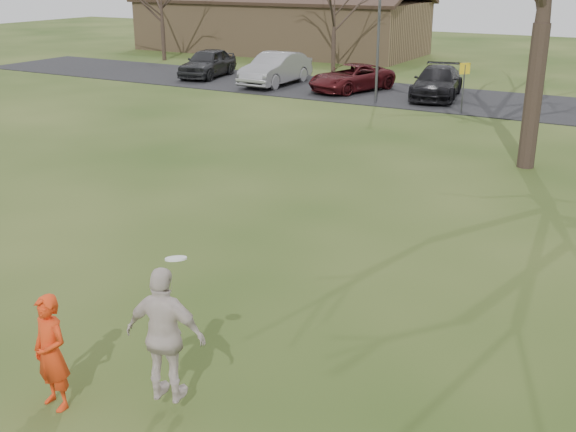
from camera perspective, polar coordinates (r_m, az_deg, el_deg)
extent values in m
plane|color=#1E380F|center=(10.05, -11.71, -14.91)|extent=(120.00, 120.00, 0.00)
cube|color=black|center=(32.08, 19.03, 8.55)|extent=(62.00, 6.50, 0.04)
imported|color=red|center=(9.90, -18.93, -10.59)|extent=(0.65, 0.47, 1.65)
imported|color=#262729|center=(38.86, -6.64, 12.42)|extent=(2.53, 4.72, 1.53)
imported|color=gray|center=(35.93, -1.02, 12.03)|extent=(1.73, 4.90, 1.61)
imported|color=#4C1115|center=(34.21, 5.24, 11.27)|extent=(3.46, 5.01, 1.27)
imported|color=black|center=(32.92, 12.17, 10.70)|extent=(2.76, 5.08, 1.40)
imported|color=beige|center=(9.17, -10.04, -9.66)|extent=(1.17, 0.68, 1.88)
cylinder|color=white|center=(8.56, -9.21, -3.48)|extent=(0.28, 0.27, 0.10)
cube|color=#8C6D4C|center=(51.16, -0.76, 15.33)|extent=(20.00, 8.00, 3.50)
cylinder|color=#47474C|center=(30.98, 7.46, 14.65)|extent=(0.12, 0.12, 6.00)
cylinder|color=#47474C|center=(29.47, 14.22, 10.05)|extent=(0.06, 0.06, 2.00)
cube|color=yellow|center=(29.34, 14.36, 11.68)|extent=(0.35, 0.35, 0.45)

